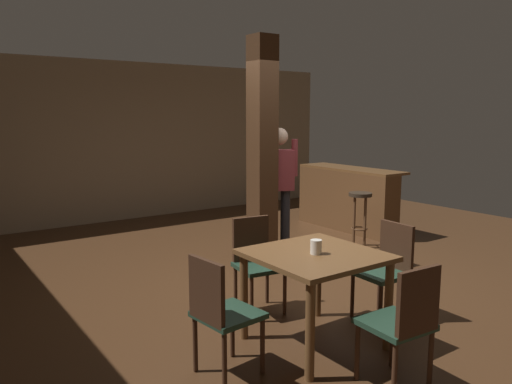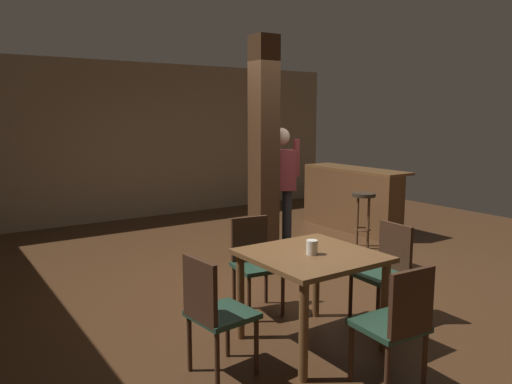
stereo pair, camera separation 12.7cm
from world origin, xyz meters
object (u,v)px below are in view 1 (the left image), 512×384
Objects in this scene: napkin_cup at (316,247)px; bar_stool_near at (360,207)px; dining_table at (315,268)px; chair_west at (220,310)px; chair_east at (387,266)px; standing_person at (279,186)px; chair_north at (256,259)px; chair_south at (404,320)px; bar_counter at (346,198)px.

napkin_cup reaches higher than bar_stool_near.
dining_table is 0.92m from chair_west.
chair_west is at bearing -179.74° from dining_table.
bar_stool_near is (1.70, 1.92, 0.07)m from chair_east.
napkin_cup is 2.29m from standing_person.
chair_south is at bearing -90.53° from chair_north.
chair_west reaches higher than dining_table.
napkin_cup is at bearing -1.63° from chair_west.
standing_person reaches higher than bar_stool_near.
standing_person is at bearing 43.79° from chair_north.
chair_west is at bearing 178.37° from napkin_cup.
napkin_cup is (-0.04, 0.85, 0.33)m from chair_south.
chair_north is at bearing -136.21° from standing_person.
chair_south is 0.91m from napkin_cup.
chair_north is at bearing -148.72° from bar_counter.
standing_person reaches higher than chair_south.
chair_east is 2.02m from standing_person.
chair_north and chair_east have the same top height.
dining_table is at bearing -138.87° from bar_counter.
dining_table is at bearing -120.46° from standing_person.
chair_north is (0.94, 0.88, 0.00)m from chair_west.
bar_counter is 2.44× the size of bar_stool_near.
standing_person reaches higher than napkin_cup.
chair_east is at bearing -0.50° from dining_table.
napkin_cup is (0.89, -0.03, 0.33)m from chair_west.
dining_table is 1.10× the size of chair_south.
chair_west is 5.00m from bar_counter.
chair_south is 4.89m from bar_counter.
standing_person is (1.16, 1.97, 0.17)m from napkin_cup.
chair_north is 0.52× the size of standing_person.
chair_south is 0.52× the size of standing_person.
chair_west is 1.27m from chair_south.
standing_person is at bearing 179.08° from bar_stool_near.
dining_table is 3.21m from bar_stool_near.
chair_east is at bearing -129.73° from bar_counter.
standing_person reaches higher than chair_east.
napkin_cup is at bearing -126.04° from dining_table.
chair_north is 2.75m from bar_stool_near.
bar_stool_near is (-0.64, -0.90, 0.06)m from bar_counter.
chair_north is 1.00× the size of chair_east.
bar_counter is at bearing 49.01° from chair_south.
chair_west is 1.29m from chair_north.
dining_table is 0.89m from chair_south.
chair_north is at bearing 89.47° from chair_south.
chair_south is at bearing -130.99° from bar_counter.
bar_counter reaches higher than bar_stool_near.
napkin_cup is 0.15× the size of bar_stool_near.
napkin_cup is 4.33m from bar_counter.
standing_person reaches higher than bar_counter.
chair_west is 0.95m from napkin_cup.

